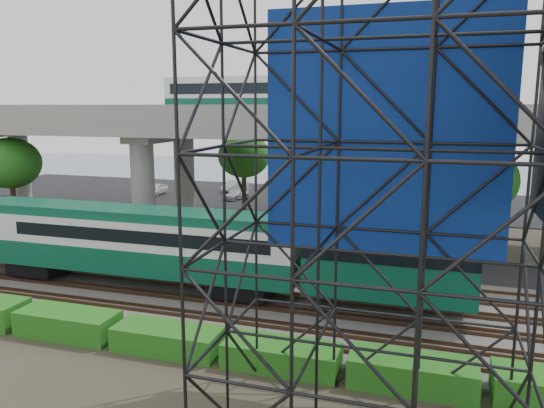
% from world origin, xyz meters
% --- Properties ---
extents(ground, '(140.00, 140.00, 0.00)m').
position_xyz_m(ground, '(0.00, 0.00, 0.00)').
color(ground, '#474233').
rests_on(ground, ground).
extents(ballast_bed, '(90.00, 12.00, 0.20)m').
position_xyz_m(ballast_bed, '(0.00, 2.00, 0.10)').
color(ballast_bed, slate).
rests_on(ballast_bed, ground).
extents(service_road, '(90.00, 5.00, 0.08)m').
position_xyz_m(service_road, '(0.00, 10.50, 0.04)').
color(service_road, black).
rests_on(service_road, ground).
extents(parking_lot, '(90.00, 18.00, 0.08)m').
position_xyz_m(parking_lot, '(0.00, 34.00, 0.04)').
color(parking_lot, black).
rests_on(parking_lot, ground).
extents(harbor_water, '(140.00, 40.00, 0.03)m').
position_xyz_m(harbor_water, '(0.00, 56.00, 0.01)').
color(harbor_water, slate).
rests_on(harbor_water, ground).
extents(rail_tracks, '(90.00, 9.52, 0.16)m').
position_xyz_m(rail_tracks, '(0.00, 2.00, 0.28)').
color(rail_tracks, '#472D1E').
rests_on(rail_tracks, ballast_bed).
extents(commuter_train, '(29.30, 3.06, 4.30)m').
position_xyz_m(commuter_train, '(-2.33, 2.00, 2.88)').
color(commuter_train, black).
rests_on(commuter_train, rail_tracks).
extents(overpass, '(80.00, 12.00, 12.40)m').
position_xyz_m(overpass, '(-0.23, 16.00, 8.21)').
color(overpass, '#9E9B93').
rests_on(overpass, ground).
extents(scaffold_tower, '(9.36, 6.36, 15.00)m').
position_xyz_m(scaffold_tower, '(9.73, -7.98, 7.47)').
color(scaffold_tower, black).
rests_on(scaffold_tower, ground).
extents(hedge_strip, '(34.60, 1.80, 1.20)m').
position_xyz_m(hedge_strip, '(1.01, -4.30, 0.56)').
color(hedge_strip, '#155D15').
rests_on(hedge_strip, ground).
extents(trees, '(40.94, 16.94, 7.69)m').
position_xyz_m(trees, '(-4.67, 16.17, 5.57)').
color(trees, '#382314').
rests_on(trees, ground).
extents(suv, '(5.13, 3.74, 1.30)m').
position_xyz_m(suv, '(-2.56, 9.56, 0.73)').
color(suv, black).
rests_on(suv, service_road).
extents(parked_cars, '(36.66, 9.32, 1.31)m').
position_xyz_m(parked_cars, '(-0.73, 33.53, 0.68)').
color(parked_cars, silver).
rests_on(parked_cars, parking_lot).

